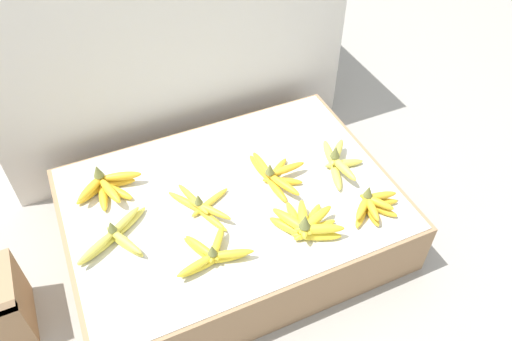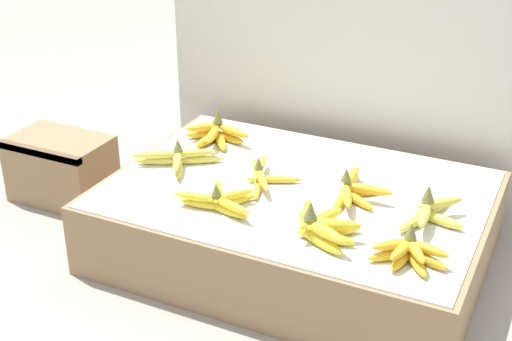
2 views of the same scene
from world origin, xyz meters
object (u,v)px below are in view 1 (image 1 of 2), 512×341
(banana_bunch_middle_midright, at_px, (275,175))
(banana_bunch_back_left, at_px, (107,187))
(banana_bunch_middle_midleft, at_px, (201,205))
(banana_bunch_middle_right, at_px, (338,161))
(banana_bunch_middle_left, at_px, (116,237))
(banana_bunch_front_midleft, at_px, (211,253))
(banana_bunch_front_right, at_px, (373,205))
(banana_bunch_front_midright, at_px, (306,225))

(banana_bunch_middle_midright, distance_m, banana_bunch_back_left, 0.55)
(banana_bunch_middle_midright, bearing_deg, banana_bunch_back_left, 161.97)
(banana_bunch_middle_midleft, height_order, banana_bunch_middle_right, banana_bunch_middle_right)
(banana_bunch_middle_midleft, bearing_deg, banana_bunch_back_left, 142.67)
(banana_bunch_middle_left, xyz_separation_m, banana_bunch_middle_midleft, (0.27, 0.02, -0.00))
(banana_bunch_back_left, bearing_deg, banana_bunch_middle_right, -15.37)
(banana_bunch_front_midleft, distance_m, banana_bunch_middle_midright, 0.37)
(banana_bunch_middle_midleft, bearing_deg, banana_bunch_middle_right, -1.19)
(banana_bunch_front_right, bearing_deg, banana_bunch_front_midright, 176.09)
(banana_bunch_front_midright, height_order, banana_bunch_middle_midleft, banana_bunch_front_midright)
(banana_bunch_middle_left, xyz_separation_m, banana_bunch_middle_right, (0.76, 0.00, 0.00))
(banana_bunch_middle_right, xyz_separation_m, banana_bunch_back_left, (-0.75, 0.20, 0.00))
(banana_bunch_front_midleft, relative_size, banana_bunch_middle_left, 0.95)
(banana_bunch_front_right, xyz_separation_m, banana_bunch_middle_midleft, (-0.49, 0.22, -0.01))
(banana_bunch_front_right, xyz_separation_m, banana_bunch_middle_midright, (-0.22, 0.25, -0.00))
(banana_bunch_middle_midright, xyz_separation_m, banana_bunch_back_left, (-0.52, 0.17, 0.00))
(banana_bunch_front_midleft, relative_size, banana_bunch_front_right, 1.24)
(banana_bunch_front_right, relative_size, banana_bunch_middle_left, 0.77)
(banana_bunch_back_left, bearing_deg, banana_bunch_middle_midright, -18.03)
(banana_bunch_front_midright, xyz_separation_m, banana_bunch_middle_right, (0.23, 0.20, -0.00))
(banana_bunch_middle_left, height_order, banana_bunch_middle_right, banana_bunch_middle_right)
(banana_bunch_middle_left, bearing_deg, banana_bunch_middle_right, 0.37)
(banana_bunch_middle_midright, bearing_deg, banana_bunch_front_midright, -91.70)
(banana_bunch_back_left, bearing_deg, banana_bunch_middle_left, -95.06)
(banana_bunch_front_midleft, relative_size, banana_bunch_middle_right, 0.97)
(banana_bunch_front_right, relative_size, banana_bunch_back_left, 0.82)
(banana_bunch_front_midleft, xyz_separation_m, banana_bunch_back_left, (-0.22, 0.38, 0.00))
(banana_bunch_front_midright, distance_m, banana_bunch_middle_left, 0.57)
(banana_bunch_middle_left, distance_m, banana_bunch_middle_midright, 0.54)
(banana_bunch_front_midleft, relative_size, banana_bunch_middle_midleft, 1.00)
(banana_bunch_front_midright, distance_m, banana_bunch_back_left, 0.66)
(banana_bunch_front_right, height_order, banana_bunch_middle_left, banana_bunch_front_right)
(banana_bunch_front_midleft, relative_size, banana_bunch_front_midright, 1.17)
(banana_bunch_front_midleft, distance_m, banana_bunch_back_left, 0.44)
(banana_bunch_middle_midright, bearing_deg, banana_bunch_front_midleft, -145.37)
(banana_bunch_front_midright, distance_m, banana_bunch_middle_midright, 0.23)
(banana_bunch_middle_midright, xyz_separation_m, banana_bunch_middle_right, (0.22, -0.03, 0.00))
(banana_bunch_middle_midleft, relative_size, banana_bunch_middle_midright, 0.90)
(banana_bunch_middle_left, relative_size, banana_bunch_middle_right, 1.02)
(banana_bunch_front_midleft, distance_m, banana_bunch_front_midright, 0.30)
(banana_bunch_front_midright, bearing_deg, banana_bunch_middle_left, 160.11)
(banana_bunch_middle_right, bearing_deg, banana_bunch_front_right, -90.02)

